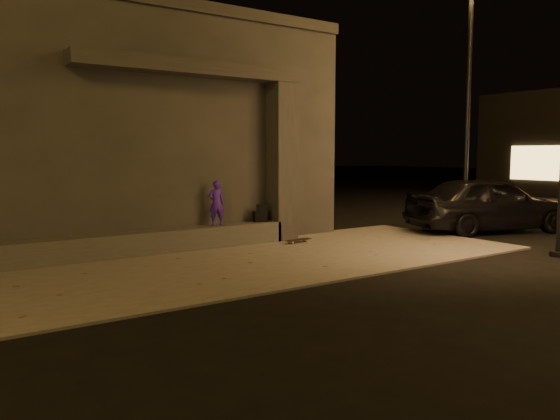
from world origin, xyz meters
TOP-DOWN VIEW (x-y plane):
  - ground at (0.00, 0.00)m, footprint 120.00×120.00m
  - sidewalk at (0.00, 2.00)m, footprint 11.00×4.40m
  - building at (-1.00, 6.49)m, footprint 9.00×5.10m
  - ledge at (-1.50, 3.75)m, footprint 6.00×0.55m
  - column at (1.70, 3.75)m, footprint 0.55×0.55m
  - canopy at (-0.50, 3.80)m, footprint 5.00×0.70m
  - skateboarder at (-0.02, 3.75)m, footprint 0.40×0.30m
  - backpack at (1.10, 3.75)m, footprint 0.33×0.25m
  - skateboard at (1.71, 3.10)m, footprint 0.69×0.25m
  - street_lamp_2 at (8.36, 3.69)m, footprint 0.36×0.36m
  - car_a at (7.00, 1.93)m, footprint 4.63×2.99m

SIDE VIEW (x-z plane):
  - ground at x=0.00m, z-range 0.00..0.00m
  - sidewalk at x=0.00m, z-range 0.00..0.04m
  - skateboard at x=1.71m, z-range 0.06..0.14m
  - ledge at x=-1.50m, z-range 0.04..0.49m
  - backpack at x=1.10m, z-range 0.43..0.84m
  - car_a at x=7.00m, z-range 0.00..1.47m
  - skateboarder at x=-0.02m, z-range 0.49..1.46m
  - column at x=1.70m, z-range 0.04..3.64m
  - building at x=-1.00m, z-range -0.01..5.22m
  - canopy at x=-0.50m, z-range 3.64..3.92m
  - street_lamp_2 at x=8.36m, z-range 0.48..7.43m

